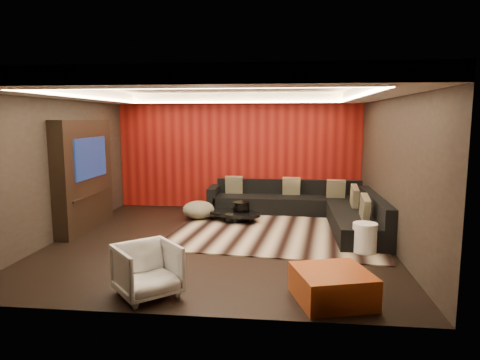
# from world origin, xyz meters

# --- Properties ---
(floor) EXTENTS (6.00, 6.00, 0.02)m
(floor) POSITION_xyz_m (0.00, 0.00, -0.01)
(floor) COLOR black
(floor) RESTS_ON ground
(ceiling) EXTENTS (6.00, 6.00, 0.02)m
(ceiling) POSITION_xyz_m (0.00, 0.00, 2.81)
(ceiling) COLOR silver
(ceiling) RESTS_ON ground
(wall_back) EXTENTS (6.00, 0.02, 2.80)m
(wall_back) POSITION_xyz_m (0.00, 3.01, 1.40)
(wall_back) COLOR black
(wall_back) RESTS_ON ground
(wall_left) EXTENTS (0.02, 6.00, 2.80)m
(wall_left) POSITION_xyz_m (-3.01, 0.00, 1.40)
(wall_left) COLOR black
(wall_left) RESTS_ON ground
(wall_right) EXTENTS (0.02, 6.00, 2.80)m
(wall_right) POSITION_xyz_m (3.01, 0.00, 1.40)
(wall_right) COLOR black
(wall_right) RESTS_ON ground
(red_feature_wall) EXTENTS (5.98, 0.05, 2.78)m
(red_feature_wall) POSITION_xyz_m (0.00, 2.97, 1.40)
(red_feature_wall) COLOR #6B0C0A
(red_feature_wall) RESTS_ON ground
(soffit_back) EXTENTS (6.00, 0.60, 0.22)m
(soffit_back) POSITION_xyz_m (0.00, 2.70, 2.69)
(soffit_back) COLOR silver
(soffit_back) RESTS_ON ground
(soffit_front) EXTENTS (6.00, 0.60, 0.22)m
(soffit_front) POSITION_xyz_m (0.00, -2.70, 2.69)
(soffit_front) COLOR silver
(soffit_front) RESTS_ON ground
(soffit_left) EXTENTS (0.60, 4.80, 0.22)m
(soffit_left) POSITION_xyz_m (-2.70, 0.00, 2.69)
(soffit_left) COLOR silver
(soffit_left) RESTS_ON ground
(soffit_right) EXTENTS (0.60, 4.80, 0.22)m
(soffit_right) POSITION_xyz_m (2.70, 0.00, 2.69)
(soffit_right) COLOR silver
(soffit_right) RESTS_ON ground
(cove_back) EXTENTS (4.80, 0.08, 0.04)m
(cove_back) POSITION_xyz_m (0.00, 2.36, 2.60)
(cove_back) COLOR #FFD899
(cove_back) RESTS_ON ground
(cove_front) EXTENTS (4.80, 0.08, 0.04)m
(cove_front) POSITION_xyz_m (0.00, -2.36, 2.60)
(cove_front) COLOR #FFD899
(cove_front) RESTS_ON ground
(cove_left) EXTENTS (0.08, 4.80, 0.04)m
(cove_left) POSITION_xyz_m (-2.36, 0.00, 2.60)
(cove_left) COLOR #FFD899
(cove_left) RESTS_ON ground
(cove_right) EXTENTS (0.08, 4.80, 0.04)m
(cove_right) POSITION_xyz_m (2.36, 0.00, 2.60)
(cove_right) COLOR #FFD899
(cove_right) RESTS_ON ground
(tv_surround) EXTENTS (0.30, 2.00, 2.20)m
(tv_surround) POSITION_xyz_m (-2.85, 0.60, 1.10)
(tv_surround) COLOR black
(tv_surround) RESTS_ON ground
(tv_screen) EXTENTS (0.04, 1.30, 0.80)m
(tv_screen) POSITION_xyz_m (-2.69, 0.60, 1.45)
(tv_screen) COLOR black
(tv_screen) RESTS_ON ground
(tv_shelf) EXTENTS (0.04, 1.60, 0.04)m
(tv_shelf) POSITION_xyz_m (-2.69, 0.60, 0.70)
(tv_shelf) COLOR black
(tv_shelf) RESTS_ON ground
(rug) EXTENTS (4.29, 3.40, 0.02)m
(rug) POSITION_xyz_m (1.01, 0.61, 0.01)
(rug) COLOR tan
(rug) RESTS_ON floor
(coffee_table) EXTENTS (1.58, 1.58, 0.20)m
(coffee_table) POSITION_xyz_m (0.07, 1.49, 0.12)
(coffee_table) COLOR black
(coffee_table) RESTS_ON rug
(drum_stool) EXTENTS (0.37, 0.37, 0.42)m
(drum_stool) POSITION_xyz_m (0.23, 1.51, 0.23)
(drum_stool) COLOR black
(drum_stool) RESTS_ON rug
(striped_pouf) EXTENTS (0.92, 0.92, 0.39)m
(striped_pouf) POSITION_xyz_m (-0.74, 1.65, 0.22)
(striped_pouf) COLOR beige
(striped_pouf) RESTS_ON rug
(white_side_table) EXTENTS (0.47, 0.47, 0.51)m
(white_side_table) POSITION_xyz_m (2.50, -0.42, 0.25)
(white_side_table) COLOR white
(white_side_table) RESTS_ON floor
(orange_ottoman) EXTENTS (1.07, 1.07, 0.38)m
(orange_ottoman) POSITION_xyz_m (1.77, -2.41, 0.19)
(orange_ottoman) COLOR #A04014
(orange_ottoman) RESTS_ON floor
(armchair) EXTENTS (1.02, 1.03, 0.67)m
(armchair) POSITION_xyz_m (-0.54, -2.50, 0.34)
(armchair) COLOR silver
(armchair) RESTS_ON floor
(sectional_sofa) EXTENTS (3.65, 3.50, 0.75)m
(sectional_sofa) POSITION_xyz_m (1.73, 1.86, 0.26)
(sectional_sofa) COLOR black
(sectional_sofa) RESTS_ON floor
(throw_pillows) EXTENTS (2.97, 2.79, 0.50)m
(throw_pillows) POSITION_xyz_m (1.76, 1.91, 0.62)
(throw_pillows) COLOR beige
(throw_pillows) RESTS_ON sectional_sofa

